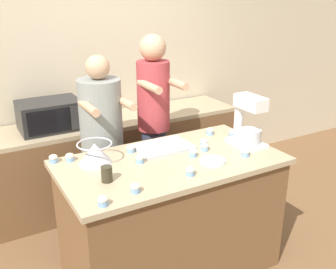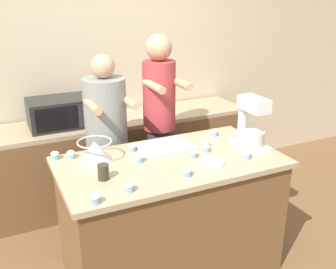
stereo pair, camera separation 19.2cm
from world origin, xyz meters
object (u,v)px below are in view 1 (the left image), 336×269
at_px(cupcake_2, 190,171).
at_px(cupcake_6, 131,149).
at_px(cupcake_9, 193,153).
at_px(cupcake_5, 103,201).
at_px(cupcake_0, 70,157).
at_px(cupcake_7, 204,142).
at_px(small_plate, 213,161).
at_px(cupcake_11, 232,133).
at_px(cupcake_12, 210,131).
at_px(baking_tray, 163,146).
at_px(person_right, 154,125).
at_px(cupcake_10, 140,159).
at_px(cupcake_3, 246,152).
at_px(microwave_oven, 50,115).
at_px(person_left, 103,147).
at_px(mixing_bowl, 95,153).
at_px(cupcake_1, 135,188).
at_px(stand_mixer, 248,124).
at_px(cupcake_4, 205,147).
at_px(cupcake_8, 53,159).
at_px(drinking_glass, 107,174).

bearing_deg(cupcake_2, cupcake_6, 108.32).
bearing_deg(cupcake_9, cupcake_5, -158.01).
relative_size(cupcake_0, cupcake_7, 1.00).
bearing_deg(small_plate, cupcake_2, -158.85).
xyz_separation_m(cupcake_11, cupcake_12, (-0.14, 0.13, 0.00)).
relative_size(baking_tray, small_plate, 2.29).
relative_size(cupcake_5, cupcake_6, 1.00).
distance_m(small_plate, cupcake_2, 0.27).
distance_m(cupcake_5, cupcake_9, 0.89).
bearing_deg(person_right, cupcake_10, -124.82).
height_order(cupcake_0, cupcake_7, same).
xyz_separation_m(cupcake_3, cupcake_6, (-0.71, 0.49, 0.00)).
height_order(cupcake_11, cupcake_12, same).
bearing_deg(cupcake_2, microwave_oven, 108.89).
xyz_separation_m(person_left, mixing_bowl, (-0.24, -0.50, 0.18)).
distance_m(person_left, cupcake_5, 1.15).
relative_size(baking_tray, cupcake_1, 6.80).
height_order(microwave_oven, cupcake_6, microwave_oven).
distance_m(microwave_oven, cupcake_2, 1.66).
xyz_separation_m(cupcake_5, cupcake_10, (0.44, 0.43, 0.00)).
xyz_separation_m(cupcake_0, cupcake_6, (0.45, -0.07, 0.00)).
distance_m(stand_mixer, small_plate, 0.48).
height_order(cupcake_4, cupcake_10, same).
bearing_deg(small_plate, stand_mixer, 18.04).
bearing_deg(cupcake_0, cupcake_1, -71.77).
xyz_separation_m(microwave_oven, cupcake_12, (1.10, -1.00, -0.04)).
relative_size(cupcake_3, cupcake_8, 1.00).
bearing_deg(cupcake_12, stand_mixer, -70.29).
height_order(small_plate, cupcake_11, cupcake_11).
relative_size(cupcake_4, cupcake_11, 1.00).
height_order(person_right, microwave_oven, person_right).
bearing_deg(cupcake_8, cupcake_5, -82.43).
distance_m(cupcake_2, cupcake_11, 0.83).
bearing_deg(microwave_oven, person_right, -36.43).
xyz_separation_m(person_right, cupcake_3, (0.28, -0.93, 0.02)).
relative_size(small_plate, cupcake_4, 2.97).
relative_size(drinking_glass, cupcake_3, 1.66).
height_order(cupcake_8, cupcake_9, same).
relative_size(person_right, cupcake_8, 28.23).
height_order(cupcake_1, cupcake_5, same).
xyz_separation_m(microwave_oven, cupcake_2, (0.54, -1.57, -0.04)).
bearing_deg(cupcake_7, baking_tray, 159.67).
bearing_deg(cupcake_9, cupcake_0, 155.65).
relative_size(cupcake_1, cupcake_9, 1.00).
xyz_separation_m(cupcake_6, cupcake_8, (-0.56, 0.10, 0.00)).
height_order(cupcake_2, cupcake_4, same).
height_order(small_plate, cupcake_0, cupcake_0).
relative_size(cupcake_4, cupcake_7, 1.00).
relative_size(cupcake_9, cupcake_10, 1.00).
bearing_deg(person_left, cupcake_10, -86.20).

